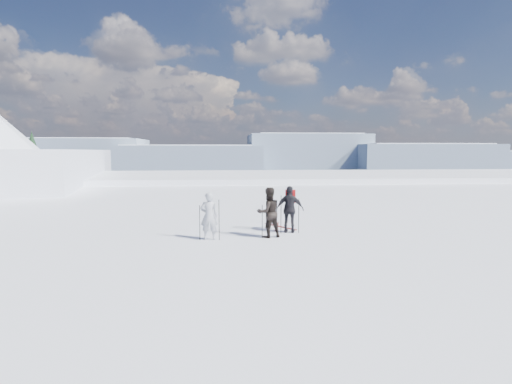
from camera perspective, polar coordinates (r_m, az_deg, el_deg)
lake_basin at (r=42.56m, az=0.02°, el=-6.85°), size 820.00×820.00×71.62m
far_mountain_range at (r=467.42m, az=-0.85°, el=4.71°), size 770.00×110.00×53.00m
skier_grey at (r=13.19m, az=-6.73°, el=-3.43°), size 0.58×0.38×1.57m
skier_dark at (r=13.45m, az=1.79°, el=-2.94°), size 0.99×0.87×1.70m
skier_pack at (r=14.27m, az=4.87°, el=-2.50°), size 1.05×0.63×1.67m
backpack at (r=14.40m, az=4.97°, el=1.85°), size 0.39×0.28×0.46m
ski_poles at (r=13.53m, az=0.26°, el=-3.83°), size 3.47×0.95×1.35m
skis_loose at (r=15.40m, az=3.24°, el=-4.96°), size 1.06×1.69×0.03m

